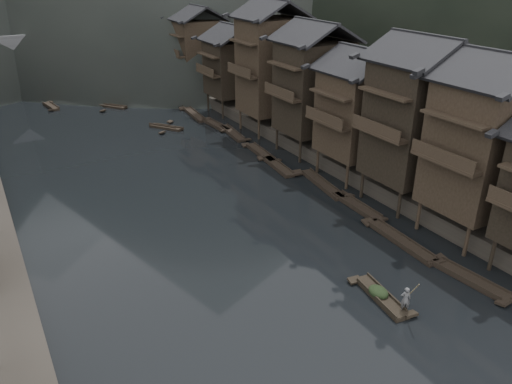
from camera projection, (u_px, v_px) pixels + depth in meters
water at (283, 288)px, 34.23m from camera, size 300.00×300.00×0.00m
right_bank at (331, 91)px, 80.97m from camera, size 40.00×200.00×1.80m
stilt_houses at (323, 78)px, 53.30m from camera, size 9.00×67.60×16.39m
moored_sampans at (256, 149)px, 58.52m from camera, size 3.31×66.35×0.47m
midriver_boats at (106, 112)px, 72.44m from camera, size 14.08×23.45×0.45m
stone_bridge at (64, 53)px, 88.41m from camera, size 40.00×6.00×9.00m
hero_sampan at (381, 296)px, 33.08m from camera, size 1.74×5.32×0.44m
cargo_heap at (379, 288)px, 33.01m from camera, size 1.16×1.51×0.69m
boatman at (406, 296)px, 31.29m from camera, size 0.78×0.70×1.78m
bamboo_pole at (414, 261)px, 30.28m from camera, size 0.95×2.11×3.35m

